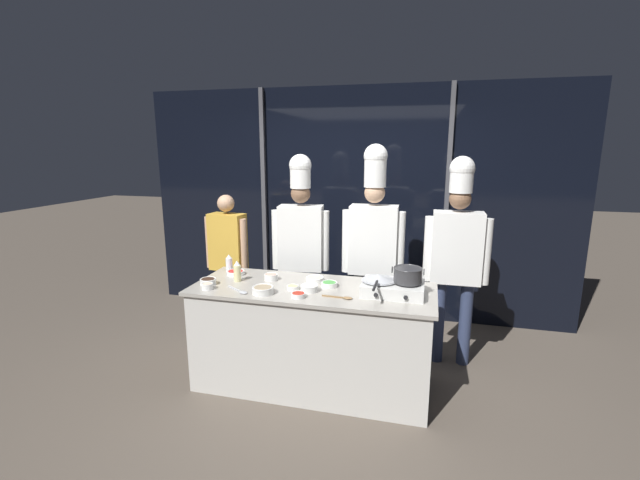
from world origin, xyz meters
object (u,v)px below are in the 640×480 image
stock_pot (408,275)px  person_guest (228,251)px  chef_sous (373,238)px  serving_spoon_slotted (343,298)px  frying_pan (379,278)px  prep_bowl_mushrooms (263,290)px  prep_bowl_chicken (208,286)px  prep_bowl_soy_glaze (208,281)px  squeeze_bottle_clear (229,263)px  prep_bowl_onion (310,288)px  chef_line (457,248)px  prep_bowl_chili_flakes (298,295)px  squeeze_bottle_oil (237,271)px  prep_bowl_scallions (329,284)px  prep_bowl_noodles (315,279)px  serving_spoon_solid (241,291)px  chef_head (301,237)px  prep_bowl_shrimp (271,277)px  prep_bowl_bell_pepper (236,272)px  prep_bowl_ginger (293,287)px  portable_stove (393,288)px

stock_pot → person_guest: bearing=158.2°
chef_sous → serving_spoon_slotted: bearing=82.7°
frying_pan → prep_bowl_mushrooms: (-0.89, -0.24, -0.10)m
prep_bowl_mushrooms → prep_bowl_chicken: 0.48m
prep_bowl_soy_glaze → chef_sous: (1.27, 0.91, 0.26)m
squeeze_bottle_clear → prep_bowl_onion: size_ratio=1.11×
frying_pan → chef_line: 0.95m
prep_bowl_onion → serving_spoon_slotted: prep_bowl_onion is taller
prep_bowl_mushrooms → chef_line: size_ratio=0.09×
prep_bowl_mushrooms → prep_bowl_chili_flakes: 0.30m
frying_pan → squeeze_bottle_clear: 1.45m
prep_bowl_chicken → serving_spoon_slotted: bearing=3.5°
squeeze_bottle_oil → person_guest: person_guest is taller
prep_bowl_chili_flakes → prep_bowl_chicken: bearing=-179.8°
prep_bowl_scallions → chef_sous: bearing=69.1°
prep_bowl_mushrooms → chef_line: 1.79m
prep_bowl_noodles → prep_bowl_chicken: 0.90m
prep_bowl_onion → chef_line: size_ratio=0.07×
stock_pot → serving_spoon_slotted: stock_pot is taller
serving_spoon_solid → chef_head: (0.20, 1.01, 0.24)m
prep_bowl_shrimp → prep_bowl_bell_pepper: prep_bowl_shrimp is taller
prep_bowl_scallions → chef_sous: 0.80m
stock_pot → prep_bowl_chicken: (-1.59, -0.26, -0.14)m
prep_bowl_mushrooms → serving_spoon_solid: bearing=-176.7°
chef_head → prep_bowl_bell_pepper: bearing=45.0°
squeeze_bottle_clear → squeeze_bottle_oil: bearing=-51.3°
prep_bowl_ginger → serving_spoon_solid: size_ratio=0.41×
prep_bowl_chili_flakes → prep_bowl_mushrooms: bearing=177.4°
prep_bowl_chicken → prep_bowl_onion: bearing=11.2°
prep_bowl_shrimp → prep_bowl_mushrooms: (0.06, -0.35, 0.00)m
prep_bowl_onion → chef_head: bearing=111.3°
frying_pan → squeeze_bottle_clear: (-1.43, 0.27, -0.05)m
squeeze_bottle_clear → chef_sous: chef_sous is taller
prep_bowl_scallions → stock_pot: bearing=-5.1°
prep_bowl_ginger → chef_line: chef_line is taller
serving_spoon_slotted → prep_bowl_bell_pepper: bearing=161.1°
prep_bowl_scallions → chef_head: size_ratio=0.07×
stock_pot → serving_spoon_solid: bearing=-169.0°
chef_sous → chef_line: size_ratio=1.05×
prep_bowl_soy_glaze → prep_bowl_onion: size_ratio=0.92×
prep_bowl_shrimp → chef_head: bearing=83.5°
stock_pot → person_guest: 2.06m
frying_pan → prep_bowl_chili_flakes: bearing=-157.0°
prep_bowl_chili_flakes → squeeze_bottle_clear: bearing=148.3°
squeeze_bottle_oil → prep_bowl_soy_glaze: squeeze_bottle_oil is taller
prep_bowl_mushrooms → prep_bowl_onion: size_ratio=1.19×
portable_stove → person_guest: size_ratio=0.31×
prep_bowl_scallions → prep_bowl_shrimp: bearing=174.9°
prep_bowl_soy_glaze → prep_bowl_chicken: bearing=-62.8°
prep_bowl_onion → squeeze_bottle_oil: bearing=171.7°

